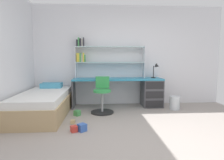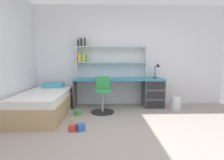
{
  "view_description": "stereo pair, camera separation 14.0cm",
  "coord_description": "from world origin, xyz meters",
  "px_view_note": "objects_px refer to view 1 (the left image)",
  "views": [
    {
      "loc": [
        -0.55,
        -2.54,
        1.2
      ],
      "look_at": [
        -0.28,
        1.48,
        0.77
      ],
      "focal_mm": 29.89,
      "sensor_mm": 36.0,
      "label": 1
    },
    {
      "loc": [
        -0.41,
        -2.54,
        1.2
      ],
      "look_at": [
        -0.28,
        1.48,
        0.77
      ],
      "focal_mm": 29.89,
      "sensor_mm": 36.0,
      "label": 2
    }
  ],
  "objects_px": {
    "desk": "(141,90)",
    "toy_block_red_3": "(74,129)",
    "bookshelf_hutch": "(101,55)",
    "toy_block_green_0": "(77,113)",
    "swivel_chair": "(102,98)",
    "toy_block_natural_2": "(73,122)",
    "desk_lamp": "(156,68)",
    "waste_bin": "(175,103)",
    "toy_block_blue_1": "(82,128)",
    "bed_platform": "(44,104)"
  },
  "relations": [
    {
      "from": "swivel_chair",
      "to": "bed_platform",
      "type": "xyz_separation_m",
      "value": [
        -1.27,
        -0.15,
        -0.07
      ]
    },
    {
      "from": "desk",
      "to": "bookshelf_hutch",
      "type": "bearing_deg",
      "value": 171.21
    },
    {
      "from": "bookshelf_hutch",
      "to": "desk",
      "type": "bearing_deg",
      "value": -8.79
    },
    {
      "from": "bed_platform",
      "to": "waste_bin",
      "type": "relative_size",
      "value": 5.94
    },
    {
      "from": "toy_block_blue_1",
      "to": "desk_lamp",
      "type": "bearing_deg",
      "value": 43.35
    },
    {
      "from": "swivel_chair",
      "to": "waste_bin",
      "type": "distance_m",
      "value": 1.78
    },
    {
      "from": "swivel_chair",
      "to": "toy_block_natural_2",
      "type": "relative_size",
      "value": 11.05
    },
    {
      "from": "bed_platform",
      "to": "desk",
      "type": "bearing_deg",
      "value": 16.29
    },
    {
      "from": "desk",
      "to": "toy_block_red_3",
      "type": "distance_m",
      "value": 2.28
    },
    {
      "from": "bookshelf_hutch",
      "to": "waste_bin",
      "type": "height_order",
      "value": "bookshelf_hutch"
    },
    {
      "from": "toy_block_green_0",
      "to": "toy_block_blue_1",
      "type": "xyz_separation_m",
      "value": [
        0.19,
        -0.9,
        0.01
      ]
    },
    {
      "from": "bed_platform",
      "to": "toy_block_green_0",
      "type": "height_order",
      "value": "bed_platform"
    },
    {
      "from": "bookshelf_hutch",
      "to": "toy_block_green_0",
      "type": "relative_size",
      "value": 15.68
    },
    {
      "from": "bookshelf_hutch",
      "to": "toy_block_green_0",
      "type": "height_order",
      "value": "bookshelf_hutch"
    },
    {
      "from": "desk",
      "to": "desk_lamp",
      "type": "distance_m",
      "value": 0.69
    },
    {
      "from": "swivel_chair",
      "to": "toy_block_blue_1",
      "type": "height_order",
      "value": "swivel_chair"
    },
    {
      "from": "toy_block_red_3",
      "to": "desk",
      "type": "bearing_deg",
      "value": 47.67
    },
    {
      "from": "desk",
      "to": "toy_block_red_3",
      "type": "bearing_deg",
      "value": -132.33
    },
    {
      "from": "waste_bin",
      "to": "toy_block_red_3",
      "type": "height_order",
      "value": "waste_bin"
    },
    {
      "from": "bed_platform",
      "to": "toy_block_natural_2",
      "type": "height_order",
      "value": "bed_platform"
    },
    {
      "from": "toy_block_natural_2",
      "to": "toy_block_red_3",
      "type": "xyz_separation_m",
      "value": [
        0.08,
        -0.41,
        0.01
      ]
    },
    {
      "from": "desk",
      "to": "toy_block_green_0",
      "type": "distance_m",
      "value": 1.78
    },
    {
      "from": "bookshelf_hutch",
      "to": "waste_bin",
      "type": "xyz_separation_m",
      "value": [
        1.79,
        -0.54,
        -1.17
      ]
    },
    {
      "from": "toy_block_blue_1",
      "to": "toy_block_green_0",
      "type": "bearing_deg",
      "value": 101.88
    },
    {
      "from": "toy_block_green_0",
      "to": "toy_block_red_3",
      "type": "distance_m",
      "value": 0.93
    },
    {
      "from": "swivel_chair",
      "to": "toy_block_natural_2",
      "type": "height_order",
      "value": "swivel_chair"
    },
    {
      "from": "bookshelf_hutch",
      "to": "bed_platform",
      "type": "relative_size",
      "value": 0.93
    },
    {
      "from": "bookshelf_hutch",
      "to": "desk_lamp",
      "type": "xyz_separation_m",
      "value": [
        1.44,
        -0.13,
        -0.34
      ]
    },
    {
      "from": "bookshelf_hutch",
      "to": "swivel_chair",
      "type": "height_order",
      "value": "bookshelf_hutch"
    },
    {
      "from": "bookshelf_hutch",
      "to": "toy_block_natural_2",
      "type": "bearing_deg",
      "value": -110.96
    },
    {
      "from": "bookshelf_hutch",
      "to": "toy_block_red_3",
      "type": "xyz_separation_m",
      "value": [
        -0.47,
        -1.83,
        -1.28
      ]
    },
    {
      "from": "bookshelf_hutch",
      "to": "toy_block_red_3",
      "type": "distance_m",
      "value": 2.28
    },
    {
      "from": "swivel_chair",
      "to": "desk",
      "type": "bearing_deg",
      "value": 26.99
    },
    {
      "from": "desk",
      "to": "desk_lamp",
      "type": "xyz_separation_m",
      "value": [
        0.39,
        0.03,
        0.57
      ]
    },
    {
      "from": "toy_block_natural_2",
      "to": "swivel_chair",
      "type": "bearing_deg",
      "value": 52.37
    },
    {
      "from": "toy_block_blue_1",
      "to": "waste_bin",
      "type": "bearing_deg",
      "value": 30.76
    },
    {
      "from": "bed_platform",
      "to": "toy_block_blue_1",
      "type": "bearing_deg",
      "value": -46.79
    },
    {
      "from": "desk",
      "to": "bookshelf_hutch",
      "type": "relative_size",
      "value": 1.26
    },
    {
      "from": "toy_block_blue_1",
      "to": "toy_block_natural_2",
      "type": "xyz_separation_m",
      "value": [
        -0.21,
        0.38,
        -0.03
      ]
    },
    {
      "from": "waste_bin",
      "to": "toy_block_natural_2",
      "type": "distance_m",
      "value": 2.5
    },
    {
      "from": "desk_lamp",
      "to": "toy_block_red_3",
      "type": "bearing_deg",
      "value": -138.29
    },
    {
      "from": "desk",
      "to": "toy_block_natural_2",
      "type": "height_order",
      "value": "desk"
    },
    {
      "from": "toy_block_blue_1",
      "to": "toy_block_natural_2",
      "type": "bearing_deg",
      "value": 118.72
    },
    {
      "from": "toy_block_green_0",
      "to": "waste_bin",
      "type": "bearing_deg",
      "value": 8.95
    },
    {
      "from": "desk",
      "to": "swivel_chair",
      "type": "relative_size",
      "value": 2.78
    },
    {
      "from": "bed_platform",
      "to": "toy_block_green_0",
      "type": "relative_size",
      "value": 16.79
    },
    {
      "from": "desk_lamp",
      "to": "toy_block_red_3",
      "type": "relative_size",
      "value": 3.74
    },
    {
      "from": "toy_block_natural_2",
      "to": "toy_block_blue_1",
      "type": "bearing_deg",
      "value": -61.28
    },
    {
      "from": "desk_lamp",
      "to": "swivel_chair",
      "type": "xyz_separation_m",
      "value": [
        -1.41,
        -0.55,
        -0.66
      ]
    },
    {
      "from": "bookshelf_hutch",
      "to": "toy_block_green_0",
      "type": "xyz_separation_m",
      "value": [
        -0.52,
        -0.9,
        -1.27
      ]
    }
  ]
}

